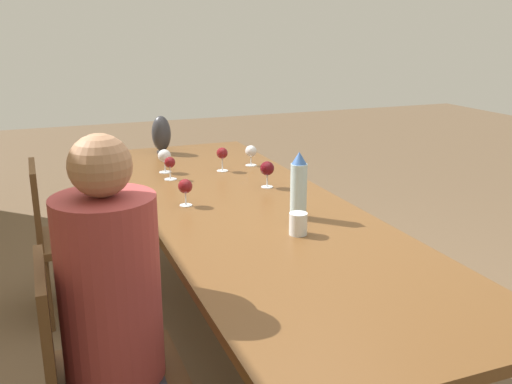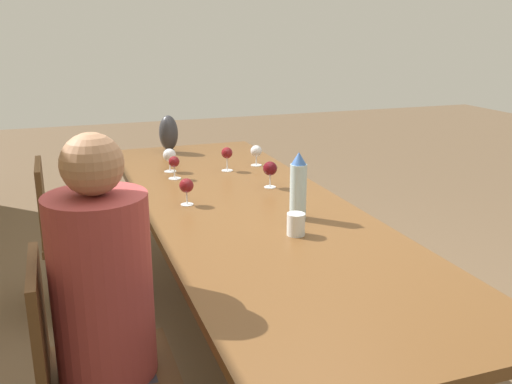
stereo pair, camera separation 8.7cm
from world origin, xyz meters
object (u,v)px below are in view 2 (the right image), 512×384
Objects in this scene: vase at (169,133)px; wine_glass_5 at (186,186)px; water_bottle at (298,187)px; water_tumbler at (296,224)px; wine_glass_0 at (227,154)px; chair_far at (71,231)px; wine_glass_1 at (270,169)px; wine_glass_3 at (169,156)px; wine_glass_4 at (174,163)px; wine_glass_2 at (256,152)px; person_near at (108,309)px; chair_near at (88,368)px.

vase reaches higher than wine_glass_5.
water_tumbler is (-0.19, 0.09, -0.10)m from water_bottle.
wine_glass_0 is 0.16× the size of chair_far.
water_bottle is 0.92m from wine_glass_0.
wine_glass_1 is 0.67m from wine_glass_3.
wine_glass_5 is at bearing -136.57° from chair_far.
vase is 1.18m from wine_glass_5.
wine_glass_4 is at bearing 177.34° from wine_glass_3.
wine_glass_5 is at bearing 31.04° from water_tumbler.
wine_glass_0 is 0.43m from wine_glass_1.
water_tumbler is at bearing 168.16° from wine_glass_2.
vase is 1.95× the size of wine_glass_4.
person_near reaches higher than chair_far.
wine_glass_0 is at bearing -77.27° from wine_glass_4.
water_bottle is 0.35× the size of chair_near.
water_bottle reaches higher than wine_glass_3.
person_near reaches higher than wine_glass_3.
person_near is (-1.39, 0.82, -0.16)m from wine_glass_0.
water_bottle is 2.31× the size of wine_glass_5.
wine_glass_0 is 0.22m from wine_glass_2.
wine_glass_0 reaches higher than wine_glass_2.
chair_near is 1.38m from chair_far.
wine_glass_3 reaches higher than wine_glass_4.
person_near is (-1.99, 0.60, -0.19)m from vase.
water_bottle is at bearing -130.20° from wine_glass_5.
person_near reaches higher than vase.
chair_near is at bearing 142.73° from wine_glass_2.
wine_glass_2 is at bearing -35.25° from person_near.
wine_glass_5 is at bearing 175.67° from wine_glass_3.
chair_near is (-0.82, 0.53, -0.35)m from wine_glass_5.
wine_glass_1 reaches higher than wine_glass_4.
wine_glass_5 is (-0.15, 0.48, -0.01)m from wine_glass_1.
wine_glass_1 is at bearing 168.92° from wine_glass_2.
wine_glass_0 is 0.16× the size of chair_near.
wine_glass_3 is 1.63m from chair_near.
chair_near is at bearing 156.43° from wine_glass_4.
wine_glass_4 is at bearing 104.70° from wine_glass_2.
wine_glass_4 is at bearing 24.04° from water_bottle.
chair_near is (-1.48, 0.58, -0.36)m from wine_glass_3.
vase reaches higher than wine_glass_1.
wine_glass_2 is 1.78m from person_near.
chair_near is (-0.97, 1.01, -0.36)m from wine_glass_1.
wine_glass_2 is at bearing -37.27° from chair_near.
wine_glass_2 is 0.97× the size of wine_glass_4.
wine_glass_4 is at bearing -96.91° from chair_far.
water_tumbler is at bearing -70.49° from person_near.
wine_glass_0 is 1.62m from person_near.
chair_far is (-0.61, 0.68, -0.39)m from vase.
chair_near is at bearing 147.01° from wine_glass_0.
wine_glass_5 is at bearing 175.11° from wine_glass_4.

